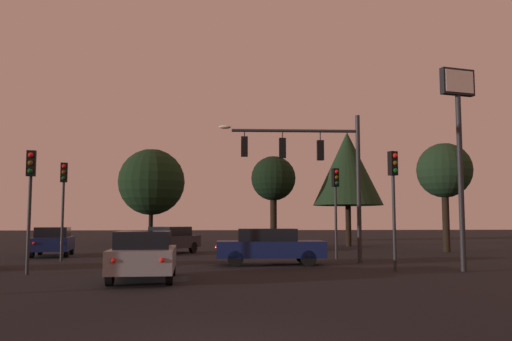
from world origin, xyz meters
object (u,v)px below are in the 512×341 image
(tree_center_horizon, at_px, (273,179))
(car_nearside_lane, at_px, (144,255))
(store_sign_illuminated, at_px, (459,123))
(tree_behind_sign, at_px, (348,169))
(traffic_light_corner_right, at_px, (63,191))
(tree_right_cluster, at_px, (444,171))
(car_far_lane, at_px, (53,241))
(traffic_light_corner_left, at_px, (30,186))
(car_parked_lot, at_px, (169,240))
(tree_left_far, at_px, (151,182))
(traffic_light_far_side, at_px, (336,195))
(traffic_light_median, at_px, (394,186))
(car_crossing_right, at_px, (270,246))
(traffic_signal_mast_arm, at_px, (313,161))

(tree_center_horizon, bearing_deg, car_nearside_lane, -107.45)
(store_sign_illuminated, xyz_separation_m, tree_behind_sign, (1.16, 20.04, 0.22))
(traffic_light_corner_right, distance_m, store_sign_illuminated, 17.40)
(traffic_light_corner_right, height_order, tree_right_cluster, tree_right_cluster)
(car_far_lane, bearing_deg, tree_right_cluster, 4.72)
(traffic_light_corner_left, xyz_separation_m, car_parked_lot, (4.13, 11.87, -2.25))
(car_parked_lot, relative_size, tree_left_far, 0.55)
(tree_right_cluster, bearing_deg, car_far_lane, -175.28)
(car_parked_lot, distance_m, tree_behind_sign, 15.51)
(tree_center_horizon, bearing_deg, traffic_light_corner_right, -130.93)
(tree_behind_sign, distance_m, tree_right_cluster, 8.63)
(traffic_light_far_side, xyz_separation_m, tree_left_far, (-10.77, 20.57, 2.02))
(car_far_lane, height_order, car_parked_lot, same)
(traffic_light_median, xyz_separation_m, tree_left_far, (-11.36, 27.07, 2.01))
(traffic_light_far_side, xyz_separation_m, tree_right_cluster, (8.10, 5.54, 1.73))
(tree_behind_sign, distance_m, tree_center_horizon, 5.60)
(traffic_light_median, distance_m, store_sign_illuminated, 3.40)
(traffic_light_median, bearing_deg, car_far_lane, 145.54)
(traffic_light_corner_left, height_order, car_nearside_lane, traffic_light_corner_left)
(car_parked_lot, bearing_deg, traffic_light_corner_left, -109.20)
(tree_right_cluster, bearing_deg, tree_center_horizon, 141.31)
(tree_right_cluster, bearing_deg, store_sign_illuminated, -112.28)
(car_nearside_lane, bearing_deg, tree_behind_sign, 60.56)
(traffic_light_corner_right, distance_m, tree_behind_sign, 21.81)
(car_nearside_lane, relative_size, car_far_lane, 0.98)
(traffic_light_corner_left, relative_size, car_far_lane, 1.01)
(car_far_lane, distance_m, store_sign_illuminated, 20.79)
(traffic_light_corner_right, bearing_deg, tree_right_cluster, 15.24)
(tree_center_horizon, bearing_deg, store_sign_illuminated, -77.63)
(traffic_light_corner_right, xyz_separation_m, car_nearside_lane, (4.62, -8.67, -2.41))
(tree_left_far, xyz_separation_m, tree_center_horizon, (9.42, -7.45, -0.27))
(traffic_light_corner_left, bearing_deg, traffic_light_corner_right, 93.75)
(car_nearside_lane, distance_m, car_parked_lot, 14.29)
(car_nearside_lane, relative_size, car_parked_lot, 0.95)
(store_sign_illuminated, distance_m, tree_center_horizon, 20.45)
(tree_right_cluster, bearing_deg, traffic_light_far_side, -145.63)
(traffic_light_far_side, distance_m, car_crossing_right, 5.31)
(car_nearside_lane, distance_m, car_far_lane, 13.91)
(traffic_signal_mast_arm, xyz_separation_m, car_nearside_lane, (-6.74, -6.78, -3.75))
(tree_left_far, relative_size, tree_right_cluster, 1.21)
(car_crossing_right, relative_size, tree_right_cluster, 0.71)
(car_far_lane, height_order, tree_right_cluster, tree_right_cluster)
(traffic_light_corner_right, height_order, tree_left_far, tree_left_far)
(store_sign_illuminated, distance_m, tree_right_cluster, 13.41)
(tree_right_cluster, bearing_deg, car_crossing_right, -143.68)
(traffic_light_corner_right, bearing_deg, traffic_signal_mast_arm, -9.46)
(traffic_light_median, height_order, traffic_light_far_side, traffic_light_median)
(tree_center_horizon, bearing_deg, car_crossing_right, -98.01)
(car_crossing_right, relative_size, store_sign_illuminated, 0.62)
(car_nearside_lane, xyz_separation_m, car_far_lane, (-6.01, 12.54, -0.00))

